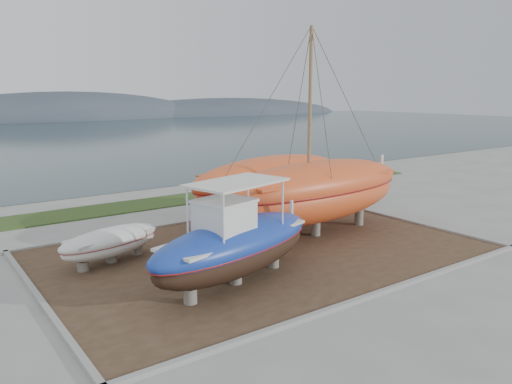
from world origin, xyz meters
TOP-DOWN VIEW (x-y plane):
  - ground at (0.00, 0.00)m, footprint 140.00×140.00m
  - dirt_patch at (0.00, 4.00)m, footprint 18.00×12.00m
  - curb_frame at (0.00, 4.00)m, footprint 18.60×12.60m
  - grass_strip at (0.00, 15.50)m, footprint 44.00×3.00m
  - blue_caique at (-3.06, 1.51)m, footprint 7.99×4.26m
  - white_dinghy at (-5.85, 6.34)m, footprint 4.76×2.84m
  - orange_sailboat at (3.37, 4.36)m, footprint 11.06×3.78m
  - orange_bare_hull at (3.30, 7.66)m, footprint 10.64×4.51m

SIDE VIEW (x-z plane):
  - ground at x=0.00m, z-range 0.00..0.00m
  - dirt_patch at x=0.00m, z-range 0.00..0.06m
  - grass_strip at x=0.00m, z-range 0.00..0.08m
  - curb_frame at x=0.00m, z-range 0.00..0.15m
  - white_dinghy at x=-5.85m, z-range 0.06..1.40m
  - orange_bare_hull at x=3.30m, z-range 0.06..3.44m
  - blue_caique at x=-3.06m, z-range 0.06..3.74m
  - orange_sailboat at x=3.37m, z-range 0.06..9.59m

